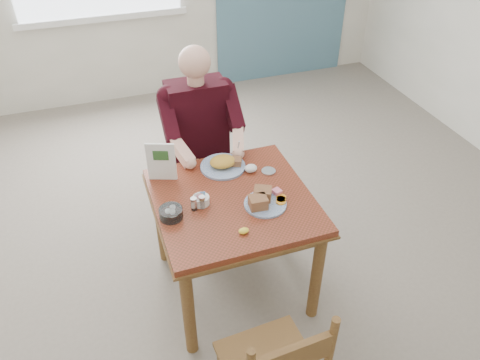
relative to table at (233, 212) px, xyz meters
name	(u,v)px	position (x,y,z in m)	size (l,w,h in m)	color
floor	(234,283)	(0.00, 0.00, -0.64)	(6.00, 6.00, 0.00)	#70665B
lemon_wedge	(244,231)	(-0.04, -0.30, 0.13)	(0.06, 0.04, 0.03)	yellow
napkin	(251,168)	(0.19, 0.21, 0.14)	(0.08, 0.06, 0.05)	white
metal_dish	(269,171)	(0.29, 0.17, 0.12)	(0.09, 0.09, 0.01)	silver
table	(233,212)	(0.00, 0.00, 0.00)	(0.92, 0.92, 0.75)	maroon
chair_far	(200,162)	(0.00, 0.80, -0.16)	(0.42, 0.42, 0.95)	brown
diner	(200,129)	(0.00, 0.71, 0.17)	(0.53, 0.56, 1.39)	gray
near_plate	(263,200)	(0.15, -0.11, 0.14)	(0.29, 0.29, 0.08)	white
far_plate	(224,164)	(0.04, 0.31, 0.14)	(0.38, 0.38, 0.08)	white
caddy	(201,200)	(-0.19, 0.01, 0.14)	(0.12, 0.12, 0.07)	white
shakers	(198,203)	(-0.21, -0.03, 0.15)	(0.08, 0.04, 0.08)	white
creamer	(171,213)	(-0.37, -0.05, 0.14)	(0.16, 0.16, 0.06)	white
menu	(161,162)	(-0.35, 0.31, 0.24)	(0.17, 0.07, 0.26)	white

